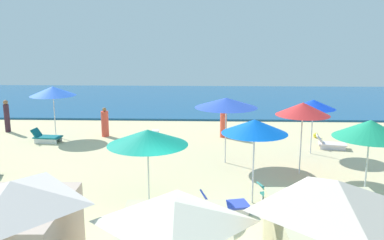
# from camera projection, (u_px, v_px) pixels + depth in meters

# --- Properties ---
(ground_plane) EXTENTS (60.00, 60.00, 0.00)m
(ground_plane) POSITION_uv_depth(u_px,v_px,m) (187.00, 236.00, 10.49)
(ground_plane) COLOR beige
(ocean) EXTENTS (60.00, 15.82, 0.12)m
(ocean) POSITION_uv_depth(u_px,v_px,m) (200.00, 99.00, 32.07)
(ocean) COLOR #164F82
(ocean) RESTS_ON ground_plane
(umbrella_1) EXTENTS (2.48, 2.48, 2.66)m
(umbrella_1) POSITION_uv_depth(u_px,v_px,m) (226.00, 103.00, 15.96)
(umbrella_1) COLOR silver
(umbrella_1) RESTS_ON ground_plane
(umbrella_2) EXTENTS (1.96, 1.96, 2.70)m
(umbrella_2) POSITION_uv_depth(u_px,v_px,m) (303.00, 109.00, 14.65)
(umbrella_2) COLOR silver
(umbrella_2) RESTS_ON ground_plane
(umbrella_3) EXTENTS (1.98, 1.98, 2.63)m
(umbrella_3) POSITION_uv_depth(u_px,v_px,m) (255.00, 127.00, 12.06)
(umbrella_3) COLOR silver
(umbrella_3) RESTS_ON ground_plane
(lounge_chair_3_0) EXTENTS (1.44, 1.01, 0.64)m
(lounge_chair_3_0) POSITION_uv_depth(u_px,v_px,m) (278.00, 194.00, 12.59)
(lounge_chair_3_0) COLOR silver
(lounge_chair_3_0) RESTS_ON ground_plane
(lounge_chair_3_1) EXTENTS (1.48, 0.93, 0.71)m
(lounge_chair_3_1) POSITION_uv_depth(u_px,v_px,m) (223.00, 205.00, 11.71)
(lounge_chair_3_1) COLOR silver
(lounge_chair_3_1) RESTS_ON ground_plane
(umbrella_4) EXTENTS (2.10, 2.10, 2.71)m
(umbrella_4) POSITION_uv_depth(u_px,v_px,m) (370.00, 129.00, 11.66)
(umbrella_4) COLOR silver
(umbrella_4) RESTS_ON ground_plane
(lounge_chair_4_0) EXTENTS (1.44, 0.75, 0.74)m
(lounge_chair_4_0) POSITION_uv_depth(u_px,v_px,m) (373.00, 213.00, 11.22)
(lounge_chair_4_0) COLOR silver
(lounge_chair_4_0) RESTS_ON ground_plane
(umbrella_6) EXTENTS (2.25, 2.25, 2.57)m
(umbrella_6) POSITION_uv_depth(u_px,v_px,m) (53.00, 91.00, 20.14)
(umbrella_6) COLOR silver
(umbrella_6) RESTS_ON ground_plane
(lounge_chair_6_0) EXTENTS (1.42, 0.78, 0.66)m
(lounge_chair_6_0) POSITION_uv_depth(u_px,v_px,m) (46.00, 137.00, 19.50)
(lounge_chair_6_0) COLOR silver
(lounge_chair_6_0) RESTS_ON ground_plane
(umbrella_8) EXTENTS (1.88, 1.88, 2.38)m
(umbrella_8) POSITION_uv_depth(u_px,v_px,m) (313.00, 104.00, 17.29)
(umbrella_8) COLOR silver
(umbrella_8) RESTS_ON ground_plane
(lounge_chair_8_0) EXTENTS (1.42, 0.84, 0.61)m
(lounge_chair_8_0) POSITION_uv_depth(u_px,v_px,m) (330.00, 144.00, 18.48)
(lounge_chair_8_0) COLOR silver
(lounge_chair_8_0) RESTS_ON ground_plane
(umbrella_9) EXTENTS (2.44, 2.44, 2.33)m
(umbrella_9) POSITION_uv_depth(u_px,v_px,m) (148.00, 137.00, 12.13)
(umbrella_9) COLOR silver
(umbrella_9) RESTS_ON ground_plane
(beachgoer_2) EXTENTS (0.38, 0.38, 1.49)m
(beachgoer_2) POSITION_uv_depth(u_px,v_px,m) (105.00, 123.00, 20.59)
(beachgoer_2) COLOR #EA4C3A
(beachgoer_2) RESTS_ON ground_plane
(beachgoer_3) EXTENTS (0.28, 0.28, 1.72)m
(beachgoer_3) POSITION_uv_depth(u_px,v_px,m) (7.00, 116.00, 21.49)
(beachgoer_3) COLOR #39212D
(beachgoer_3) RESTS_ON ground_plane
(beachgoer_5) EXTENTS (0.45, 0.45, 1.56)m
(beachgoer_5) POSITION_uv_depth(u_px,v_px,m) (223.00, 123.00, 20.39)
(beachgoer_5) COLOR #F25039
(beachgoer_5) RESTS_ON ground_plane
(cooler_box_0) EXTENTS (0.35, 0.48, 0.33)m
(cooler_box_0) POSITION_uv_depth(u_px,v_px,m) (156.00, 133.00, 20.65)
(cooler_box_0) COLOR white
(cooler_box_0) RESTS_ON ground_plane
(beach_ball_1) EXTENTS (0.26, 0.26, 0.26)m
(beach_ball_1) POSITION_uv_depth(u_px,v_px,m) (316.00, 135.00, 20.38)
(beach_ball_1) COLOR yellow
(beach_ball_1) RESTS_ON ground_plane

